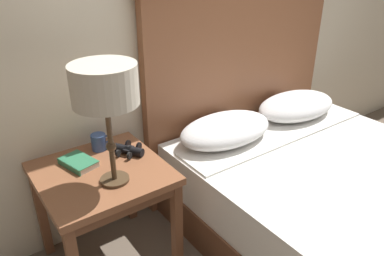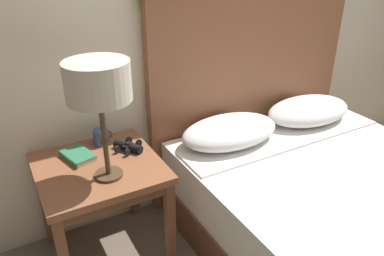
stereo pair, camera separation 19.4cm
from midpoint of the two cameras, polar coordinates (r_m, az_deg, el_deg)
nightstand at (r=1.89m, az=-16.39°, el=-8.20°), size 0.58×0.58×0.57m
bed at (r=2.19m, az=18.65°, el=-9.65°), size 1.50×1.86×1.34m
table_lamp at (r=1.56m, az=-16.68°, el=5.81°), size 0.27×0.27×0.54m
book_on_nightstand at (r=1.91m, az=-19.78°, el=-5.05°), size 0.16×0.20×0.03m
binoculars_pair at (r=1.93m, az=-12.46°, el=-3.34°), size 0.16×0.16×0.05m
coffee_mug at (r=2.00m, az=-16.70°, el=-2.11°), size 0.10×0.08×0.08m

